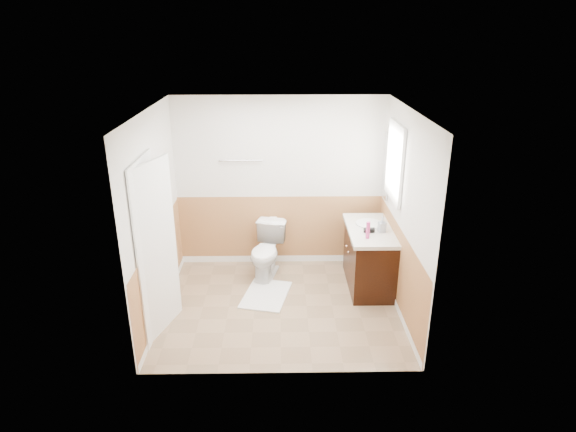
{
  "coord_description": "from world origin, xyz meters",
  "views": [
    {
      "loc": [
        0.0,
        -5.48,
        3.39
      ],
      "look_at": [
        0.1,
        0.25,
        1.15
      ],
      "focal_mm": 30.66,
      "sensor_mm": 36.0,
      "label": 1
    }
  ],
  "objects_px": {
    "bath_mat": "(266,295)",
    "vanity_cabinet": "(369,259)",
    "toilet": "(267,252)",
    "lotion_bottle": "(368,230)",
    "soap_dispenser": "(382,225)"
  },
  "relations": [
    {
      "from": "bath_mat",
      "to": "lotion_bottle",
      "type": "distance_m",
      "value": 1.62
    },
    {
      "from": "bath_mat",
      "to": "vanity_cabinet",
      "type": "distance_m",
      "value": 1.49
    },
    {
      "from": "bath_mat",
      "to": "lotion_bottle",
      "type": "xyz_separation_m",
      "value": [
        1.31,
        -0.04,
        0.95
      ]
    },
    {
      "from": "toilet",
      "to": "soap_dispenser",
      "type": "distance_m",
      "value": 1.68
    },
    {
      "from": "toilet",
      "to": "soap_dispenser",
      "type": "height_order",
      "value": "soap_dispenser"
    },
    {
      "from": "soap_dispenser",
      "to": "toilet",
      "type": "bearing_deg",
      "value": 165.21
    },
    {
      "from": "toilet",
      "to": "lotion_bottle",
      "type": "xyz_separation_m",
      "value": [
        1.31,
        -0.61,
        0.58
      ]
    },
    {
      "from": "vanity_cabinet",
      "to": "soap_dispenser",
      "type": "relative_size",
      "value": 5.53
    },
    {
      "from": "toilet",
      "to": "vanity_cabinet",
      "type": "relative_size",
      "value": 0.69
    },
    {
      "from": "lotion_bottle",
      "to": "vanity_cabinet",
      "type": "bearing_deg",
      "value": 72.18
    },
    {
      "from": "toilet",
      "to": "lotion_bottle",
      "type": "distance_m",
      "value": 1.55
    },
    {
      "from": "bath_mat",
      "to": "vanity_cabinet",
      "type": "xyz_separation_m",
      "value": [
        1.41,
        0.27,
        0.39
      ]
    },
    {
      "from": "lotion_bottle",
      "to": "bath_mat",
      "type": "bearing_deg",
      "value": 178.15
    },
    {
      "from": "toilet",
      "to": "lotion_bottle",
      "type": "relative_size",
      "value": 3.46
    },
    {
      "from": "toilet",
      "to": "vanity_cabinet",
      "type": "distance_m",
      "value": 1.44
    }
  ]
}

